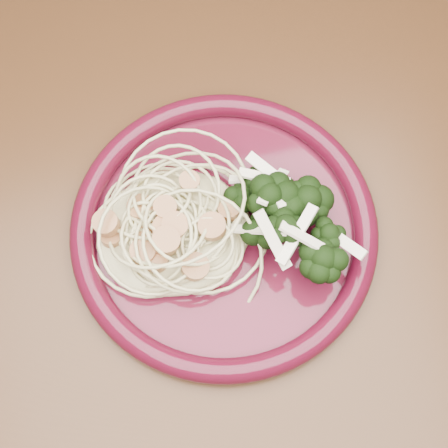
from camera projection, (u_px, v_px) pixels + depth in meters
The scene contains 6 objects.
dining_table at pixel (168, 267), 0.66m from camera, with size 1.20×0.80×0.75m.
dinner_plate at pixel (224, 228), 0.56m from camera, with size 0.31×0.31×0.02m.
spaghetti_pile at pixel (173, 227), 0.55m from camera, with size 0.14×0.12×0.03m, color beige.
scallop_cluster at pixel (170, 212), 0.52m from camera, with size 0.12×0.12×0.04m, color tan, non-canonical shape.
broccoli_pile at pixel (287, 215), 0.54m from camera, with size 0.09×0.14×0.05m, color black.
onion_garnish at pixel (290, 200), 0.52m from camera, with size 0.06×0.09×0.05m, color white, non-canonical shape.
Camera 1 is at (0.01, -0.21, 1.28)m, focal length 50.00 mm.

